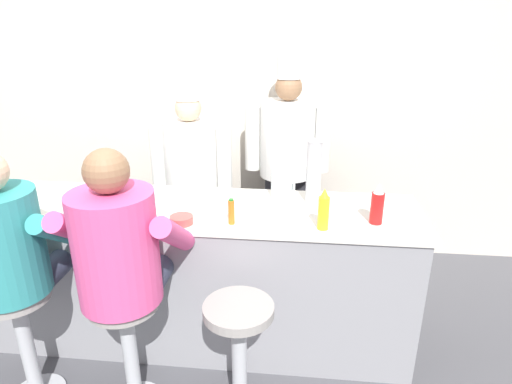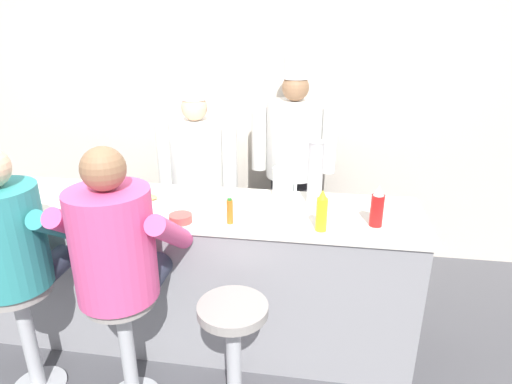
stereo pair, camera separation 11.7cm
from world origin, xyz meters
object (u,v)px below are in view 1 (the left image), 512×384
object	(u,v)px
water_pitcher_clear	(282,183)
cook_in_whites_near	(192,175)
empty_stool_round	(239,345)
cereal_bowl	(181,220)
ketchup_bottle_red	(377,205)
diner_seated_teal	(9,251)
hot_sauce_bottle_orange	(231,212)
mustard_bottle_yellow	(324,210)
cup_stack_steel	(314,172)
diner_seated_pink	(120,254)
cook_in_whites_far	(287,157)
breakfast_plate	(147,202)

from	to	relation	value
water_pitcher_clear	cook_in_whites_near	world-z (taller)	cook_in_whites_near
empty_stool_round	cook_in_whites_near	distance (m)	1.57
cereal_bowl	cook_in_whites_near	world-z (taller)	cook_in_whites_near
ketchup_bottle_red	diner_seated_teal	world-z (taller)	diner_seated_teal
empty_stool_round	hot_sauce_bottle_orange	bearing A→B (deg)	103.03
mustard_bottle_yellow	cook_in_whites_near	bearing A→B (deg)	134.35
water_pitcher_clear	cup_stack_steel	xyz separation A→B (m)	(0.20, -0.06, 0.10)
diner_seated_pink	empty_stool_round	bearing A→B (deg)	-3.32
mustard_bottle_yellow	diner_seated_pink	world-z (taller)	diner_seated_pink
diner_seated_pink	cook_in_whites_far	size ratio (longest dim) A/B	0.83
cereal_bowl	cook_in_whites_far	bearing A→B (deg)	68.08
ketchup_bottle_red	mustard_bottle_yellow	world-z (taller)	ketchup_bottle_red
cup_stack_steel	water_pitcher_clear	bearing A→B (deg)	164.05
hot_sauce_bottle_orange	cup_stack_steel	world-z (taller)	cup_stack_steel
mustard_bottle_yellow	hot_sauce_bottle_orange	size ratio (longest dim) A/B	1.56
diner_seated_pink	cereal_bowl	bearing A→B (deg)	56.53
hot_sauce_bottle_orange	water_pitcher_clear	bearing A→B (deg)	58.83
mustard_bottle_yellow	breakfast_plate	bearing A→B (deg)	167.44
mustard_bottle_yellow	empty_stool_round	distance (m)	0.83
ketchup_bottle_red	cook_in_whites_far	xyz separation A→B (m)	(-0.55, 1.22, -0.09)
mustard_bottle_yellow	diner_seated_teal	size ratio (longest dim) A/B	0.16
diner_seated_teal	cook_in_whites_near	distance (m)	1.50
ketchup_bottle_red	diner_seated_pink	world-z (taller)	diner_seated_pink
breakfast_plate	empty_stool_round	xyz separation A→B (m)	(0.67, -0.63, -0.51)
ketchup_bottle_red	cook_in_whites_near	xyz separation A→B (m)	(-1.29, 0.91, -0.17)
water_pitcher_clear	diner_seated_teal	distance (m)	1.58
water_pitcher_clear	empty_stool_round	world-z (taller)	water_pitcher_clear
cook_in_whites_near	mustard_bottle_yellow	bearing A→B (deg)	-45.65
mustard_bottle_yellow	diner_seated_teal	world-z (taller)	diner_seated_teal
breakfast_plate	cook_in_whites_near	size ratio (longest dim) A/B	0.15
breakfast_plate	diner_seated_teal	bearing A→B (deg)	-131.45
hot_sauce_bottle_orange	diner_seated_teal	world-z (taller)	diner_seated_teal
breakfast_plate	diner_seated_teal	world-z (taller)	diner_seated_teal
cereal_bowl	diner_seated_pink	world-z (taller)	diner_seated_pink
hot_sauce_bottle_orange	cook_in_whites_far	xyz separation A→B (m)	(0.26, 1.32, -0.06)
water_pitcher_clear	cook_in_whites_far	xyz separation A→B (m)	(0.00, 0.89, -0.09)
diner_seated_teal	diner_seated_pink	distance (m)	0.60
breakfast_plate	diner_seated_teal	distance (m)	0.79
water_pitcher_clear	cook_in_whites_far	distance (m)	0.89
hot_sauce_bottle_orange	diner_seated_pink	xyz separation A→B (m)	(-0.50, -0.36, -0.10)
diner_seated_teal	water_pitcher_clear	bearing A→B (deg)	30.31
cup_stack_steel	empty_stool_round	world-z (taller)	cup_stack_steel
breakfast_plate	diner_seated_teal	xyz separation A→B (m)	(-0.53, -0.59, -0.05)
water_pitcher_clear	diner_seated_pink	size ratio (longest dim) A/B	0.14
diner_seated_pink	mustard_bottle_yellow	bearing A→B (deg)	19.20
mustard_bottle_yellow	cook_in_whites_far	world-z (taller)	cook_in_whites_far
water_pitcher_clear	breakfast_plate	world-z (taller)	water_pitcher_clear
ketchup_bottle_red	cup_stack_steel	size ratio (longest dim) A/B	0.59
cook_in_whites_near	hot_sauce_bottle_orange	bearing A→B (deg)	-64.26
cup_stack_steel	diner_seated_teal	bearing A→B (deg)	-154.70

